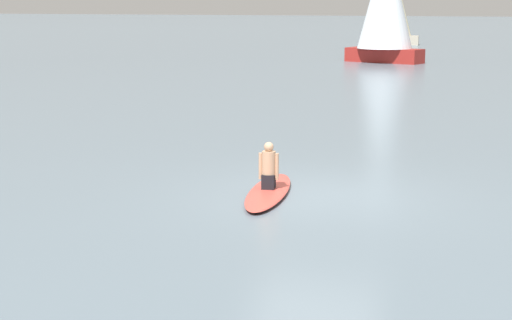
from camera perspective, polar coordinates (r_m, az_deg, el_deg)
ground_plane at (r=15.55m, az=4.25°, el=-2.49°), size 400.00×400.00×0.00m
surfboard at (r=15.54m, az=0.89°, el=-2.23°), size 3.31×1.26×0.13m
person_paddler at (r=15.44m, az=0.90°, el=-0.53°), size 0.33×0.40×0.90m
sailboat_far_left at (r=71.56m, az=9.70°, el=10.61°), size 3.34×4.42×6.98m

